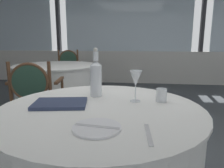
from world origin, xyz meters
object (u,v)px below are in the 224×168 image
Objects in this scene: dining_chair_0_0 at (35,95)px; dining_chair_0_1 at (68,68)px; menu_book at (60,103)px; water_bottle at (96,77)px; water_tumbler at (161,95)px; wine_glass at (136,79)px; side_plate at (97,128)px.

dining_chair_0_0 is 2.14m from dining_chair_0_1.
menu_book is 0.33× the size of dining_chair_0_0.
water_bottle is 3.97× the size of water_tumbler.
water_bottle reaches higher than wine_glass.
water_bottle is at bearing 159.74° from wine_glass.
dining_chair_0_1 is (-1.19, 2.83, -0.32)m from water_bottle.
water_tumbler is 0.61m from menu_book.
wine_glass reaches higher than dining_chair_0_0.
water_bottle is 1.68× the size of wine_glass.
wine_glass is at bearing -136.35° from dining_chair_0_0.
water_bottle is 3.09m from dining_chair_0_1.
wine_glass is 0.21× the size of dining_chair_0_1.
menu_book is (-0.43, -0.13, -0.13)m from wine_glass.
water_bottle is 0.36× the size of dining_chair_0_0.
side_plate is 1.58m from dining_chair_0_0.
wine_glass is 2.36× the size of water_tumbler.
water_tumbler is 0.09× the size of dining_chair_0_0.
side_plate is at bearing -57.20° from menu_book.
dining_chair_0_1 is at bearing 111.09° from side_plate.
water_bottle is at bearing 13.13° from dining_chair_0_1.
water_bottle is 0.31m from menu_book.
water_bottle reaches higher than water_tumbler.
side_plate is 0.23× the size of dining_chair_0_0.
water_tumbler is (0.31, 0.45, 0.04)m from side_plate.
side_plate is 0.41m from menu_book.
menu_book is 1.18m from dining_chair_0_0.
side_plate is at bearing -124.87° from water_tumbler.
side_plate is 3.61m from dining_chair_0_1.
water_bottle is 0.35× the size of dining_chair_0_1.
water_bottle is 0.28m from wine_glass.
water_tumbler is at bearing -10.66° from water_bottle.
side_plate is 0.65× the size of water_bottle.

